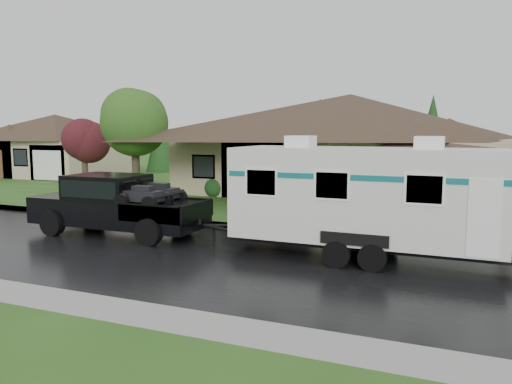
{
  "coord_description": "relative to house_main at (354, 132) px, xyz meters",
  "views": [
    {
      "loc": [
        8.15,
        -14.69,
        3.71
      ],
      "look_at": [
        1.17,
        2.0,
        1.46
      ],
      "focal_mm": 35.0,
      "sensor_mm": 36.0,
      "label": 1
    }
  ],
  "objects": [
    {
      "name": "ground",
      "position": [
        -2.29,
        -13.84,
        -3.59
      ],
      "size": [
        140.0,
        140.0,
        0.0
      ],
      "primitive_type": "plane",
      "color": "#285219",
      "rests_on": "ground"
    },
    {
      "name": "road",
      "position": [
        -2.29,
        -15.84,
        -3.59
      ],
      "size": [
        140.0,
        8.0,
        0.01
      ],
      "primitive_type": "cube",
      "color": "black",
      "rests_on": "ground"
    },
    {
      "name": "curb",
      "position": [
        -2.29,
        -11.59,
        -3.52
      ],
      "size": [
        140.0,
        0.5,
        0.15
      ],
      "primitive_type": "cube",
      "color": "gray",
      "rests_on": "ground"
    },
    {
      "name": "lawn",
      "position": [
        -2.29,
        1.16,
        -3.52
      ],
      "size": [
        140.0,
        26.0,
        0.15
      ],
      "primitive_type": "cube",
      "color": "#285219",
      "rests_on": "ground"
    },
    {
      "name": "house_main",
      "position": [
        0.0,
        0.0,
        0.0
      ],
      "size": [
        19.44,
        10.8,
        6.9
      ],
      "color": "tan",
      "rests_on": "lawn"
    },
    {
      "name": "house_far",
      "position": [
        -24.07,
        2.02,
        -0.62
      ],
      "size": [
        10.8,
        8.64,
        5.8
      ],
      "color": "#B9AC89",
      "rests_on": "lawn"
    },
    {
      "name": "tree_left_green",
      "position": [
        -9.62,
        -7.44,
        0.56
      ],
      "size": [
        3.48,
        3.48,
        5.77
      ],
      "color": "#382B1E",
      "rests_on": "lawn"
    },
    {
      "name": "tree_red",
      "position": [
        -13.96,
        -6.27,
        -0.51
      ],
      "size": [
        2.56,
        2.56,
        4.24
      ],
      "color": "#382B1E",
      "rests_on": "lawn"
    },
    {
      "name": "shrub_row",
      "position": [
        -0.29,
        -4.54,
        -2.94
      ],
      "size": [
        13.6,
        1.0,
        1.0
      ],
      "color": "#143814",
      "rests_on": "lawn"
    },
    {
      "name": "pickup_truck",
      "position": [
        -5.56,
        -14.27,
        -2.45
      ],
      "size": [
        6.41,
        2.44,
        2.14
      ],
      "color": "black",
      "rests_on": "ground"
    },
    {
      "name": "travel_trailer",
      "position": [
        3.26,
        -14.27,
        -1.71
      ],
      "size": [
        7.91,
        2.78,
        3.55
      ],
      "color": "silver",
      "rests_on": "ground"
    }
  ]
}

